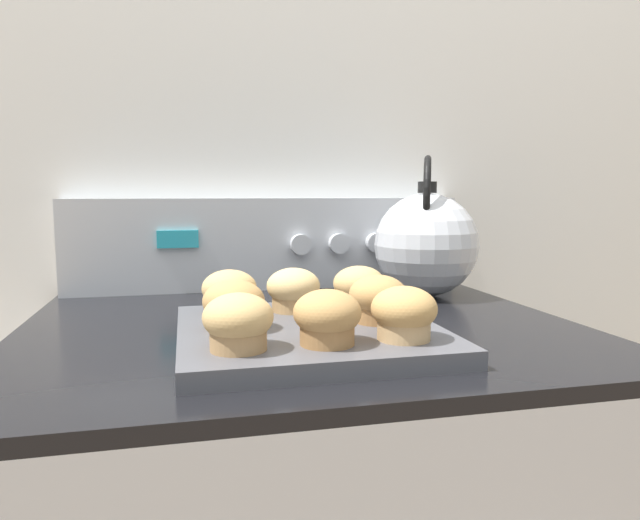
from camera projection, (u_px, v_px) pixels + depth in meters
wall_back at (264, 153)px, 1.14m from camera, size 8.00×0.05×2.40m
control_panel at (269, 243)px, 1.11m from camera, size 0.76×0.07×0.18m
muffin_pan at (308, 334)px, 0.71m from camera, size 0.31×0.31×0.02m
muffin_r0_c0 at (238, 322)px, 0.59m from camera, size 0.07×0.07×0.06m
muffin_r0_c1 at (327, 318)px, 0.61m from camera, size 0.07×0.07×0.06m
muffin_r0_c2 at (404, 313)px, 0.63m from camera, size 0.07×0.07×0.06m
muffin_r1_c0 at (234, 305)px, 0.68m from camera, size 0.07×0.07×0.06m
muffin_r1_c2 at (378, 299)px, 0.72m from camera, size 0.07×0.07×0.06m
muffin_r2_c0 at (229, 292)px, 0.77m from camera, size 0.07×0.07×0.06m
muffin_r2_c1 at (293, 290)px, 0.79m from camera, size 0.07×0.07×0.06m
muffin_r2_c2 at (359, 287)px, 0.81m from camera, size 0.07×0.07×0.06m
tea_kettle at (426, 243)px, 1.02m from camera, size 0.18×0.21×0.25m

